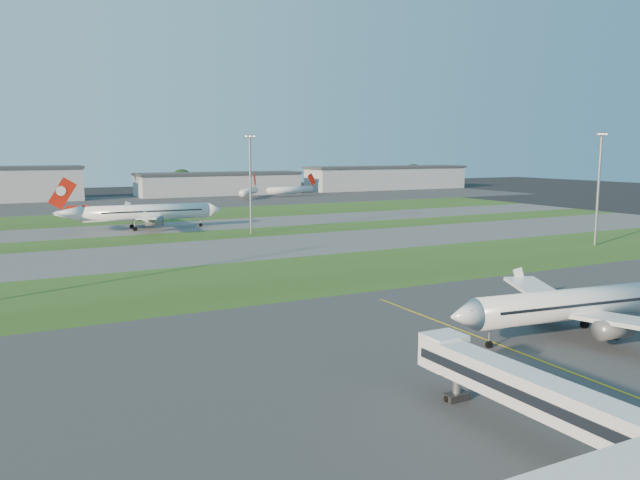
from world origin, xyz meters
TOP-DOWN VIEW (x-y plane):
  - ground at (0.00, 0.00)m, footprint 700.00×700.00m
  - apron_near at (0.00, 0.00)m, footprint 300.00×70.00m
  - grass_strip_a at (0.00, 52.00)m, footprint 300.00×34.00m
  - taxiway_a at (0.00, 85.00)m, footprint 300.00×32.00m
  - grass_strip_b at (0.00, 110.00)m, footprint 300.00×18.00m
  - taxiway_b at (0.00, 132.00)m, footprint 300.00×26.00m
  - grass_strip_c at (0.00, 165.00)m, footprint 300.00×40.00m
  - apron_far at (0.00, 225.00)m, footprint 400.00×80.00m
  - yellow_line at (5.00, 0.00)m, footprint 0.25×60.00m
  - jet_bridge at (-9.81, -15.24)m, footprint 4.20×26.90m
  - airliner_parked at (15.89, 3.82)m, footprint 35.44×29.90m
  - airliner_taxiing at (-7.46, 130.20)m, footprint 42.50×36.00m
  - mini_jet_near at (59.12, 224.61)m, footprint 17.35×24.73m
  - mini_jet_far at (80.85, 225.89)m, footprint 28.36×8.30m
  - light_mast_centre at (15.00, 108.00)m, footprint 3.20×0.70m
  - light_mast_east at (78.00, 52.00)m, footprint 3.20×0.70m
  - hangar_east at (55.00, 255.00)m, footprint 81.60×23.00m
  - hangar_far_east at (155.00, 255.00)m, footprint 96.90×23.00m
  - tree_mid_west at (-20.00, 266.00)m, footprint 9.90×9.90m
  - tree_mid_east at (40.00, 269.00)m, footprint 11.55×11.55m
  - tree_east at (115.00, 267.00)m, footprint 10.45×10.45m
  - tree_far_east at (185.00, 271.00)m, footprint 12.65×12.65m

SIDE VIEW (x-z plane):
  - ground at x=0.00m, z-range 0.00..0.00m
  - yellow_line at x=5.00m, z-range -0.01..0.01m
  - apron_near at x=0.00m, z-range 0.00..0.01m
  - grass_strip_a at x=0.00m, z-range 0.00..0.01m
  - taxiway_a at x=0.00m, z-range 0.00..0.01m
  - grass_strip_b at x=0.00m, z-range 0.00..0.01m
  - taxiway_b at x=0.00m, z-range 0.00..0.01m
  - grass_strip_c at x=0.00m, z-range 0.00..0.01m
  - apron_far at x=0.00m, z-range 0.00..0.01m
  - mini_jet_near at x=59.12m, z-range -1.46..8.02m
  - mini_jet_far at x=80.85m, z-range -1.46..8.02m
  - airliner_parked at x=15.89m, z-range -1.65..9.43m
  - jet_bridge at x=-9.81m, z-range 0.91..7.11m
  - airliner_taxiing at x=-7.46m, z-range -1.97..11.28m
  - hangar_east at x=55.00m, z-range 0.04..11.24m
  - tree_mid_west at x=-20.00m, z-range 0.44..11.24m
  - tree_east at x=115.00m, z-range 0.46..11.86m
  - hangar_far_east at x=155.00m, z-range 0.04..13.24m
  - tree_mid_east at x=40.00m, z-range 0.51..13.11m
  - tree_far_east at x=185.00m, z-range 0.56..14.36m
  - light_mast_centre at x=15.00m, z-range 1.91..27.71m
  - light_mast_east at x=78.00m, z-range 1.91..27.71m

